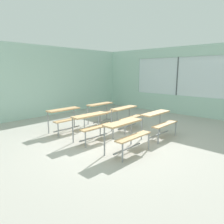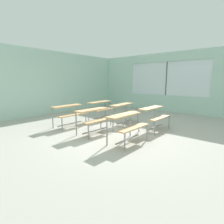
# 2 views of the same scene
# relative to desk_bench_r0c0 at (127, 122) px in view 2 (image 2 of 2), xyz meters

# --- Properties ---
(ground) EXTENTS (10.00, 9.00, 0.05)m
(ground) POSITION_rel_desk_bench_r0c0_xyz_m (0.23, 0.77, -0.59)
(ground) COLOR #ADA89E
(wall_back) EXTENTS (10.00, 0.12, 3.00)m
(wall_back) POSITION_rel_desk_bench_r0c0_xyz_m (0.23, 5.27, 0.94)
(wall_back) COLOR silver
(wall_back) RESTS_ON ground
(wall_right) EXTENTS (0.12, 9.00, 3.00)m
(wall_right) POSITION_rel_desk_bench_r0c0_xyz_m (5.23, 0.64, 0.88)
(wall_right) COLOR silver
(wall_right) RESTS_ON ground
(desk_bench_r0c0) EXTENTS (1.11, 0.60, 0.74)m
(desk_bench_r0c0) POSITION_rel_desk_bench_r0c0_xyz_m (0.00, 0.00, 0.00)
(desk_bench_r0c0) COLOR tan
(desk_bench_r0c0) RESTS_ON ground
(desk_bench_r0c1) EXTENTS (1.11, 0.61, 0.74)m
(desk_bench_r0c1) POSITION_rel_desk_bench_r0c0_xyz_m (1.53, 0.02, 0.00)
(desk_bench_r0c1) COLOR tan
(desk_bench_r0c1) RESTS_ON ground
(desk_bench_r1c0) EXTENTS (1.12, 0.63, 0.74)m
(desk_bench_r1c0) POSITION_rel_desk_bench_r0c0_xyz_m (0.02, 1.23, 0.00)
(desk_bench_r1c0) COLOR tan
(desk_bench_r1c0) RESTS_ON ground
(desk_bench_r1c1) EXTENTS (1.13, 0.64, 0.74)m
(desk_bench_r1c1) POSITION_rel_desk_bench_r0c0_xyz_m (1.57, 1.25, 0.00)
(desk_bench_r1c1) COLOR tan
(desk_bench_r1c1) RESTS_ON ground
(desk_bench_r2c0) EXTENTS (1.10, 0.59, 0.74)m
(desk_bench_r2c0) POSITION_rel_desk_bench_r0c0_xyz_m (0.02, 2.51, 0.00)
(desk_bench_r2c0) COLOR tan
(desk_bench_r2c0) RESTS_ON ground
(desk_bench_r2c1) EXTENTS (1.11, 0.60, 0.74)m
(desk_bench_r2c1) POSITION_rel_desk_bench_r0c0_xyz_m (1.59, 2.44, 0.00)
(desk_bench_r2c1) COLOR tan
(desk_bench_r2c1) RESTS_ON ground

